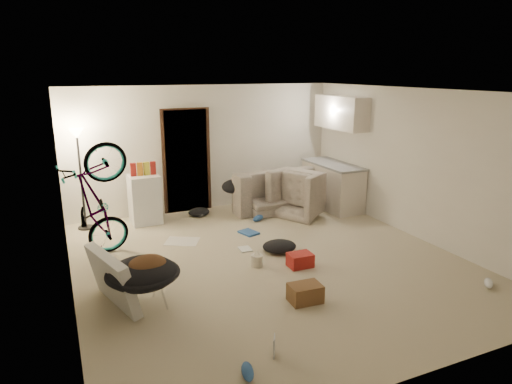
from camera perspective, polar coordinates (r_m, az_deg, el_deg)
name	(u,v)px	position (r m, az deg, el deg)	size (l,w,h in m)	color
floor	(268,261)	(6.96, 1.55, -8.61)	(5.50, 6.00, 0.02)	#C4B697
ceiling	(270,90)	(6.38, 1.71, 12.58)	(5.50, 6.00, 0.02)	white
wall_back	(205,148)	(9.31, -6.45, 5.47)	(5.50, 0.02, 2.50)	white
wall_front	(421,255)	(4.18, 19.91, -7.43)	(5.50, 0.02, 2.50)	white
wall_left	(62,202)	(5.95, -23.11, -1.15)	(0.02, 6.00, 2.50)	white
wall_right	(417,164)	(8.12, 19.50, 3.29)	(0.02, 6.00, 2.50)	white
doorway	(186,161)	(9.20, -8.71, 3.83)	(0.85, 0.10, 2.04)	black
door_trim	(187,161)	(9.17, -8.66, 3.79)	(0.97, 0.04, 2.10)	#351E12
floor_lamp	(79,157)	(8.53, -21.26, 4.05)	(0.28, 0.28, 1.81)	black
kitchen_counter	(332,186)	(9.62, 9.51, 0.74)	(0.60, 1.50, 0.88)	silver
counter_top	(333,164)	(9.52, 9.63, 3.42)	(0.64, 1.54, 0.04)	gray
kitchen_uppers	(341,113)	(9.44, 10.58, 9.73)	(0.38, 1.40, 0.65)	silver
sofa	(278,192)	(9.52, 2.71, -0.04)	(2.11, 0.83, 0.62)	#3E473F
armchair	(305,196)	(9.17, 6.13, -0.56)	(1.02, 0.89, 0.66)	#3E473F
bicycle	(98,228)	(7.31, -19.16, -4.22)	(0.63, 1.82, 0.95)	black
book_asset	(274,359)	(4.82, 2.24, -20.14)	(0.15, 0.21, 0.02)	maroon
mini_fridge	(145,199)	(8.73, -13.75, -0.86)	(0.53, 0.53, 0.91)	white
snack_box_0	(133,171)	(8.58, -15.09, 2.52)	(0.10, 0.07, 0.30)	maroon
snack_box_1	(140,171)	(8.60, -14.30, 2.60)	(0.10, 0.07, 0.30)	#B86917
snack_box_2	(147,170)	(8.62, -13.51, 2.68)	(0.10, 0.07, 0.30)	gold
snack_box_3	(153,170)	(8.64, -12.73, 2.76)	(0.10, 0.07, 0.30)	maroon
saucer_chair	(143,280)	(5.68, -13.91, -10.59)	(0.88, 0.88, 0.63)	silver
hoodie	(147,265)	(5.58, -13.47, -8.86)	(0.48, 0.40, 0.22)	#50311B
sofa_drape	(235,186)	(9.08, -2.64, 0.73)	(0.56, 0.46, 0.28)	black
tv_box	(113,280)	(5.85, -17.50, -10.40)	(0.12, 1.03, 0.68)	silver
drink_case_a	(305,293)	(5.81, 6.17, -12.45)	(0.39, 0.28, 0.23)	brown
drink_case_b	(300,260)	(6.75, 5.54, -8.46)	(0.35, 0.26, 0.20)	maroon
juicer	(257,259)	(6.73, 0.13, -8.43)	(0.17, 0.17, 0.25)	beige
newspaper	(182,241)	(7.78, -9.22, -6.10)	(0.41, 0.54, 0.01)	silver
book_blue	(249,233)	(8.04, -0.91, -5.10)	(0.25, 0.34, 0.03)	#2A5498
book_white	(245,249)	(7.34, -1.36, -7.16)	(0.18, 0.24, 0.02)	silver
shoe_0	(258,218)	(8.68, 0.27, -3.28)	(0.30, 0.12, 0.11)	#2A5498
shoe_1	(198,214)	(8.99, -7.30, -2.75)	(0.29, 0.12, 0.11)	slate
shoe_2	(248,371)	(4.59, -1.07, -21.51)	(0.28, 0.11, 0.10)	#2A5498
shoe_4	(489,283)	(6.89, 27.06, -10.09)	(0.27, 0.11, 0.10)	white
clothes_lump_a	(279,246)	(7.26, 2.94, -6.79)	(0.54, 0.46, 0.17)	black
clothes_lump_b	(199,212)	(9.07, -7.15, -2.49)	(0.45, 0.39, 0.14)	black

